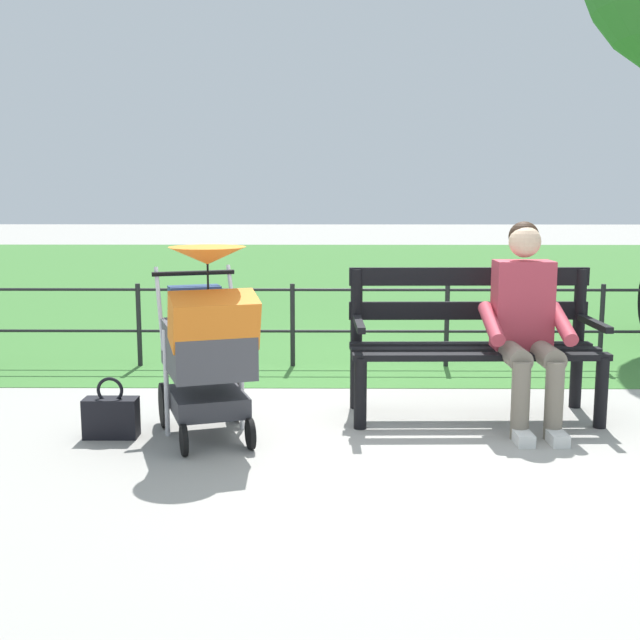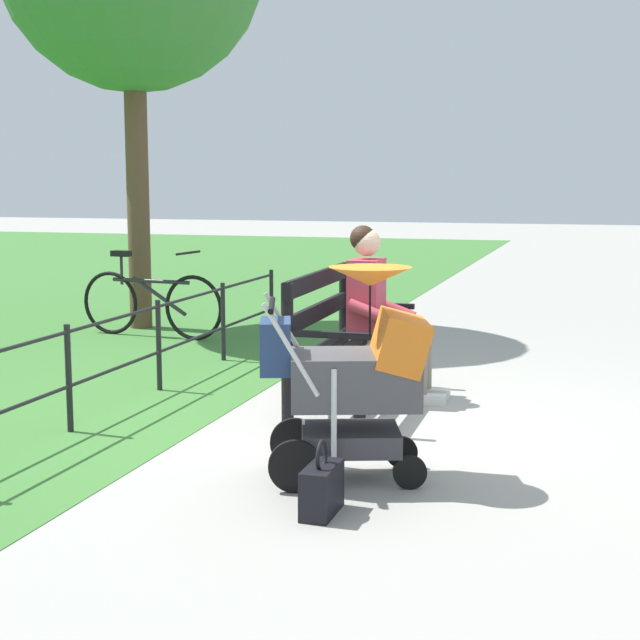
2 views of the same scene
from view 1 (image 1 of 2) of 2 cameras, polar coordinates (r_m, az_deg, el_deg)
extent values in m
plane|color=#9E9B93|center=(5.27, 4.40, -7.00)|extent=(60.00, 60.00, 0.00)
cube|color=#3D7533|center=(13.93, 1.97, 3.16)|extent=(40.00, 16.00, 0.01)
cube|color=black|center=(5.41, 10.61, -1.80)|extent=(1.60, 0.13, 0.04)
cube|color=black|center=(5.24, 10.99, -2.17)|extent=(1.60, 0.13, 0.04)
cube|color=black|center=(5.06, 11.39, -2.57)|extent=(1.60, 0.13, 0.04)
cube|color=black|center=(5.47, 10.47, 0.66)|extent=(1.60, 0.07, 0.12)
cube|color=black|center=(5.44, 10.54, 3.06)|extent=(1.60, 0.07, 0.12)
cylinder|color=black|center=(5.30, 19.34, -4.89)|extent=(0.08, 0.08, 0.45)
cylinder|color=black|center=(5.69, 17.84, -1.29)|extent=(0.08, 0.08, 0.95)
cube|color=black|center=(5.41, 18.85, -0.21)|extent=(0.06, 0.56, 0.04)
cylinder|color=black|center=(4.99, 2.88, -5.22)|extent=(0.08, 0.08, 0.45)
cylinder|color=black|center=(5.41, 2.59, -1.38)|extent=(0.08, 0.08, 0.95)
cube|color=black|center=(5.11, 2.78, -0.25)|extent=(0.06, 0.56, 0.04)
cylinder|color=slate|center=(5.11, 15.75, -2.40)|extent=(0.15, 0.40, 0.14)
cylinder|color=slate|center=(5.06, 13.58, -2.43)|extent=(0.15, 0.40, 0.14)
cylinder|color=slate|center=(4.98, 16.28, -5.51)|extent=(0.11, 0.11, 0.47)
cylinder|color=slate|center=(4.92, 14.04, -5.58)|extent=(0.11, 0.11, 0.47)
cube|color=silver|center=(4.96, 16.44, -7.98)|extent=(0.10, 0.22, 0.07)
cube|color=silver|center=(4.90, 14.18, -8.08)|extent=(0.10, 0.22, 0.07)
cube|color=#B23847|center=(5.25, 14.17, 1.06)|extent=(0.36, 0.23, 0.56)
cylinder|color=#B23847|center=(5.21, 16.80, -0.23)|extent=(0.10, 0.43, 0.23)
cylinder|color=#B23847|center=(5.09, 12.07, -0.24)|extent=(0.10, 0.43, 0.23)
sphere|color=beige|center=(5.21, 14.34, 5.42)|extent=(0.20, 0.20, 0.20)
sphere|color=black|center=(5.24, 14.27, 5.77)|extent=(0.19, 0.19, 0.19)
cylinder|color=black|center=(5.21, -6.03, -5.60)|extent=(0.12, 0.28, 0.28)
cylinder|color=black|center=(5.14, -11.07, -5.93)|extent=(0.12, 0.28, 0.28)
cylinder|color=black|center=(4.66, -4.97, -8.05)|extent=(0.09, 0.18, 0.18)
cylinder|color=black|center=(4.59, -9.64, -8.40)|extent=(0.09, 0.18, 0.18)
cube|color=#38383D|center=(4.87, -7.97, -5.74)|extent=(0.56, 0.63, 0.12)
cylinder|color=silver|center=(4.98, -5.59, -4.11)|extent=(0.03, 0.03, 0.65)
cylinder|color=silver|center=(4.91, -10.86, -4.44)|extent=(0.03, 0.03, 0.65)
cube|color=#47474C|center=(4.77, -8.02, -1.97)|extent=(0.65, 0.79, 0.28)
cube|color=orange|center=(4.51, -7.55, -0.04)|extent=(0.55, 0.44, 0.33)
cylinder|color=black|center=(5.15, -8.97, 3.31)|extent=(0.50, 0.19, 0.03)
cylinder|color=silver|center=(5.11, -6.19, 1.08)|extent=(0.12, 0.29, 0.49)
cylinder|color=silver|center=(5.04, -11.31, 0.84)|extent=(0.12, 0.29, 0.49)
cone|color=orange|center=(4.62, -8.00, 4.55)|extent=(0.56, 0.56, 0.10)
cylinder|color=black|center=(4.64, -7.95, 2.33)|extent=(0.01, 0.01, 0.30)
cube|color=navy|center=(5.15, -8.87, 0.86)|extent=(0.35, 0.25, 0.28)
cube|color=black|center=(5.00, -14.61, -6.74)|extent=(0.32, 0.14, 0.24)
torus|color=black|center=(4.96, -14.69, -4.84)|extent=(0.16, 0.02, 0.16)
cylinder|color=black|center=(7.09, 19.35, -0.39)|extent=(0.04, 0.04, 0.70)
cylinder|color=black|center=(6.79, 8.99, -0.39)|extent=(0.04, 0.04, 0.70)
cylinder|color=black|center=(6.72, -1.96, -0.38)|extent=(0.04, 0.04, 0.70)
cylinder|color=black|center=(6.90, -12.73, -0.36)|extent=(0.04, 0.04, 0.70)
cylinder|color=black|center=(6.68, 3.57, 2.15)|extent=(6.45, 0.02, 0.02)
cylinder|color=black|center=(6.73, 3.54, -0.81)|extent=(6.45, 0.02, 0.02)
camera|label=2|loc=(6.54, -59.09, 5.98)|focal=54.34mm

